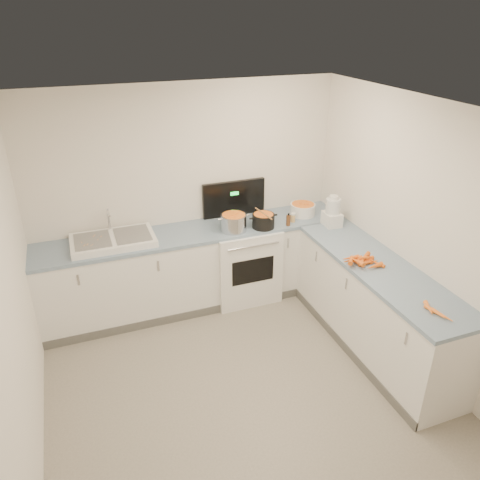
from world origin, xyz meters
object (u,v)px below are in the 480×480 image
object	(u,v)px
spice_jar	(293,218)
food_processor	(332,213)
extract_bottle	(288,220)
steel_pot	(234,223)
stove	(242,260)
mixing_bowl	(303,209)
sink	(113,240)
black_pot	(263,222)

from	to	relation	value
spice_jar	food_processor	size ratio (longest dim) A/B	0.25
food_processor	extract_bottle	bearing A→B (deg)	159.91
steel_pot	stove	bearing A→B (deg)	39.75
stove	extract_bottle	distance (m)	0.74
spice_jar	food_processor	world-z (taller)	food_processor
stove	mixing_bowl	xyz separation A→B (m)	(0.77, 0.00, 0.53)
mixing_bowl	sink	bearing A→B (deg)	179.60
spice_jar	food_processor	bearing A→B (deg)	-33.35
sink	black_pot	distance (m)	1.65
mixing_bowl	food_processor	world-z (taller)	food_processor
sink	food_processor	size ratio (longest dim) A/B	2.39
stove	steel_pot	distance (m)	0.58
steel_pot	mixing_bowl	xyz separation A→B (m)	(0.92, 0.13, -0.02)
mixing_bowl	food_processor	xyz separation A→B (m)	(0.17, -0.39, 0.09)
black_pot	spice_jar	size ratio (longest dim) A/B	2.81
food_processor	spice_jar	bearing A→B (deg)	146.65
sink	steel_pot	world-z (taller)	sink
sink	food_processor	xyz separation A→B (m)	(2.39, -0.40, 0.12)
steel_pot	mixing_bowl	size ratio (longest dim) A/B	0.96
stove	mixing_bowl	size ratio (longest dim) A/B	4.56
spice_jar	black_pot	bearing A→B (deg)	-177.04
black_pot	food_processor	bearing A→B (deg)	-16.54
sink	mixing_bowl	bearing A→B (deg)	-0.40
sink	black_pot	world-z (taller)	sink
stove	steel_pot	xyz separation A→B (m)	(-0.15, -0.13, 0.55)
sink	spice_jar	world-z (taller)	sink
extract_bottle	stove	bearing A→B (deg)	155.18
extract_bottle	black_pot	bearing A→B (deg)	169.50
steel_pot	spice_jar	xyz separation A→B (m)	(0.72, -0.02, -0.04)
stove	food_processor	distance (m)	1.19
stove	steel_pot	world-z (taller)	stove
extract_bottle	food_processor	xyz separation A→B (m)	(0.46, -0.17, 0.09)
mixing_bowl	extract_bottle	world-z (taller)	mixing_bowl
stove	mixing_bowl	bearing A→B (deg)	0.03
stove	spice_jar	bearing A→B (deg)	-14.41
mixing_bowl	spice_jar	distance (m)	0.25
stove	sink	distance (m)	1.54
sink	black_pot	xyz separation A→B (m)	(1.64, -0.18, 0.03)
mixing_bowl	stove	bearing A→B (deg)	-179.97
sink	steel_pot	size ratio (longest dim) A/B	3.02
sink	spice_jar	bearing A→B (deg)	-4.58
steel_pot	mixing_bowl	world-z (taller)	steel_pot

